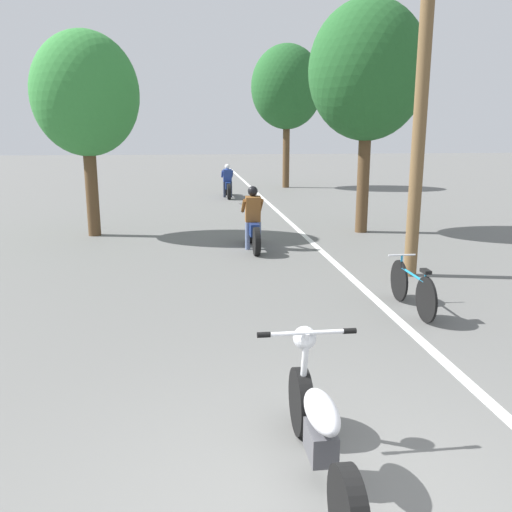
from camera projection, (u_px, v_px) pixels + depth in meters
name	position (u px, v px, depth m)	size (l,w,h in m)	color
lane_stripe_edge	(291.00, 223.00, 16.07)	(0.14, 48.00, 0.01)	white
utility_pole	(424.00, 64.00, 9.44)	(1.10, 0.24, 7.46)	brown
roadside_tree_right_near	(368.00, 72.00, 13.76)	(3.05, 2.74, 5.92)	#513A23
roadside_tree_right_far	(287.00, 88.00, 25.08)	(3.34, 3.00, 6.57)	#513A23
roadside_tree_left	(85.00, 95.00, 13.42)	(2.65, 2.39, 5.09)	#513A23
motorcycle_foreground	(319.00, 430.00, 4.19)	(0.85, 2.08, 1.06)	black
motorcycle_rider_lead	(253.00, 226.00, 12.48)	(0.50, 2.00, 1.45)	black
motorcycle_rider_far	(228.00, 185.00, 22.23)	(0.50, 2.16, 1.35)	black
bicycle_parked	(412.00, 288.00, 8.20)	(0.44, 1.69, 0.78)	black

